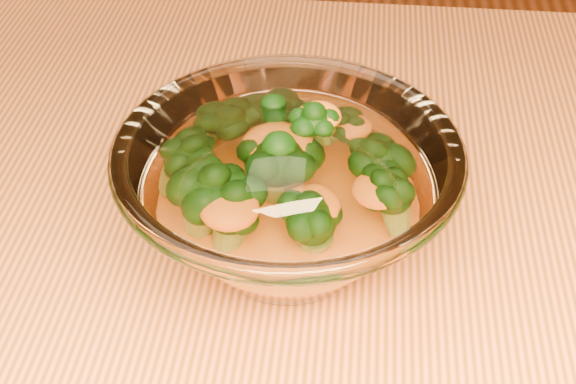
{
  "coord_description": "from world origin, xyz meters",
  "views": [
    {
      "loc": [
        0.07,
        -0.27,
        1.09
      ],
      "look_at": [
        0.03,
        0.07,
        0.8
      ],
      "focal_mm": 50.0,
      "sensor_mm": 36.0,
      "label": 1
    }
  ],
  "objects": [
    {
      "name": "broccoli_heap",
      "position": [
        0.02,
        0.08,
        0.81
      ],
      "size": [
        0.13,
        0.12,
        0.06
      ],
      "color": "black",
      "rests_on": "cheese_sauce"
    },
    {
      "name": "cheese_sauce",
      "position": [
        0.03,
        0.07,
        0.78
      ],
      "size": [
        0.11,
        0.11,
        0.03
      ],
      "primitive_type": "ellipsoid",
      "color": "orange",
      "rests_on": "glass_bowl"
    },
    {
      "name": "glass_bowl",
      "position": [
        0.03,
        0.07,
        0.79
      ],
      "size": [
        0.19,
        0.19,
        0.09
      ],
      "color": "white",
      "rests_on": "table"
    }
  ]
}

